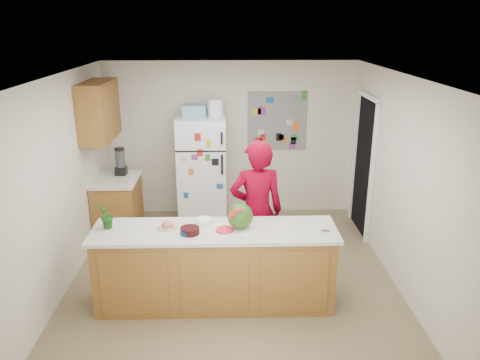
{
  "coord_description": "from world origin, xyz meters",
  "views": [
    {
      "loc": [
        -0.05,
        -5.15,
        3.07
      ],
      "look_at": [
        0.1,
        0.2,
        1.25
      ],
      "focal_mm": 35.0,
      "sensor_mm": 36.0,
      "label": 1
    }
  ],
  "objects_px": {
    "person": "(257,212)",
    "cherry_bowl": "(190,231)",
    "refrigerator": "(202,170)",
    "watermelon": "(240,216)"
  },
  "relations": [
    {
      "from": "person",
      "to": "watermelon",
      "type": "relative_size",
      "value": 6.31
    },
    {
      "from": "refrigerator",
      "to": "person",
      "type": "bearing_deg",
      "value": -67.84
    },
    {
      "from": "refrigerator",
      "to": "cherry_bowl",
      "type": "bearing_deg",
      "value": -90.21
    },
    {
      "from": "person",
      "to": "cherry_bowl",
      "type": "relative_size",
      "value": 8.69
    },
    {
      "from": "cherry_bowl",
      "to": "refrigerator",
      "type": "bearing_deg",
      "value": 89.79
    },
    {
      "from": "watermelon",
      "to": "cherry_bowl",
      "type": "xyz_separation_m",
      "value": [
        -0.54,
        -0.11,
        -0.12
      ]
    },
    {
      "from": "person",
      "to": "cherry_bowl",
      "type": "height_order",
      "value": "person"
    },
    {
      "from": "person",
      "to": "cherry_bowl",
      "type": "xyz_separation_m",
      "value": [
        -0.75,
        -0.65,
        0.06
      ]
    },
    {
      "from": "person",
      "to": "watermelon",
      "type": "bearing_deg",
      "value": 63.29
    },
    {
      "from": "refrigerator",
      "to": "watermelon",
      "type": "distance_m",
      "value": 2.44
    }
  ]
}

